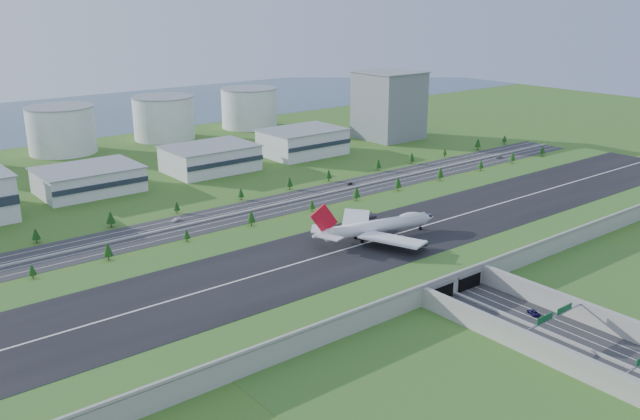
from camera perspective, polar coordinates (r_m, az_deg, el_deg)
ground at (r=313.20m, az=4.30°, el=-4.08°), size 1200.00×1200.00×0.00m
airfield_deck at (r=311.65m, az=4.32°, el=-3.38°), size 520.00×100.00×9.20m
underpass_road at (r=255.01m, az=19.87°, el=-9.59°), size 38.80×120.40×8.00m
sign_gantry_near at (r=255.46m, az=19.12°, el=-8.58°), size 38.70×0.70×9.80m
north_expressway at (r=383.93m, az=-5.37°, el=0.03°), size 560.00×36.00×0.12m
tree_row at (r=387.85m, az=-3.99°, el=0.99°), size 497.17×48.70×8.40m
hangar_mid_a at (r=439.06m, az=-18.90°, el=2.41°), size 58.00×42.00×15.00m
hangar_mid_b at (r=472.75m, az=-9.24°, el=4.30°), size 58.00×42.00×17.00m
hangar_mid_c at (r=515.36m, az=-1.48°, el=5.73°), size 58.00×42.00×19.00m
office_tower at (r=577.09m, az=5.82°, el=8.75°), size 46.00×46.00×55.00m
fuel_tank_b at (r=556.07m, az=-20.93°, el=6.30°), size 50.00×50.00×35.00m
fuel_tank_c at (r=586.86m, az=-13.02°, el=7.55°), size 50.00×50.00×35.00m
fuel_tank_d at (r=627.72m, az=-5.98°, el=8.53°), size 50.00×50.00×35.00m
bay_water at (r=729.44m, az=-22.44°, el=7.18°), size 1200.00×260.00×0.06m
boeing_747 at (r=313.40m, az=4.73°, el=-1.38°), size 65.76×61.54×20.56m
car_0 at (r=252.35m, az=17.59°, el=-10.30°), size 2.75×4.56×1.45m
car_1 at (r=242.34m, az=21.63°, el=-11.98°), size 3.04×4.78×1.49m
car_2 at (r=271.52m, az=17.54°, el=-8.22°), size 4.90×6.56×1.66m
car_5 at (r=432.65m, az=2.54°, el=2.22°), size 4.62×3.06×1.44m
car_6 at (r=522.97m, az=14.85°, el=4.36°), size 6.09×3.19×1.64m
car_7 at (r=370.70m, az=-12.06°, el=-0.80°), size 5.88×4.24×1.58m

